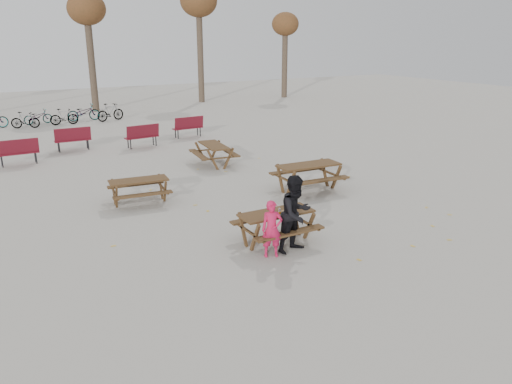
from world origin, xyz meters
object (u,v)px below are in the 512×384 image
main_picnic_table (276,219)px  picnic_table_east (308,177)px  picnic_table_far (214,155)px  soda_bottle (280,212)px  adult (296,214)px  picnic_table_north (139,191)px  food_tray (283,213)px  child (272,229)px

main_picnic_table → picnic_table_east: picnic_table_east is taller
main_picnic_table → picnic_table_far: size_ratio=0.98×
soda_bottle → main_picnic_table: bearing=78.4°
main_picnic_table → adult: (0.13, -0.63, 0.32)m
soda_bottle → picnic_table_far: soda_bottle is taller
adult → picnic_table_north: 5.60m
soda_bottle → picnic_table_north: bearing=112.7°
adult → picnic_table_east: 4.80m
soda_bottle → picnic_table_east: 4.58m
food_tray → child: size_ratio=0.14×
main_picnic_table → picnic_table_north: size_ratio=1.06×
adult → child: bearing=166.1°
soda_bottle → child: 0.65m
soda_bottle → picnic_table_east: bearing=46.5°
food_tray → adult: 0.48m
soda_bottle → adult: (0.17, -0.43, 0.06)m
picnic_table_east → soda_bottle: bearing=-130.9°
soda_bottle → adult: 0.46m
picnic_table_east → adult: bearing=-125.9°
main_picnic_table → soda_bottle: bearing=-101.6°
child → adult: bearing=20.5°
adult → picnic_table_east: size_ratio=0.89×
picnic_table_far → adult: bearing=174.0°
food_tray → picnic_table_east: 4.48m
picnic_table_north → picnic_table_far: (3.87, 3.14, 0.03)m
adult → soda_bottle: bearing=98.7°
main_picnic_table → child: child is taller
food_tray → child: 0.73m
soda_bottle → picnic_table_east: size_ratio=0.08×
food_tray → soda_bottle: (-0.10, -0.03, 0.05)m
main_picnic_table → soda_bottle: (-0.04, -0.21, 0.26)m
food_tray → picnic_table_east: (3.04, 3.28, -0.36)m
soda_bottle → child: (-0.46, -0.42, -0.19)m
picnic_table_north → picnic_table_far: bearing=44.8°
adult → picnic_table_east: adult is taller
soda_bottle → picnic_table_north: (-1.97, 4.72, -0.48)m
picnic_table_north → picnic_table_far: size_ratio=0.92×
picnic_table_north → main_picnic_table: bearing=-60.2°
main_picnic_table → picnic_table_east: bearing=45.0°
child → picnic_table_east: (3.60, 3.73, -0.22)m
main_picnic_table → child: (-0.50, -0.63, 0.07)m
soda_bottle → picnic_table_east: (3.14, 3.31, -0.41)m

